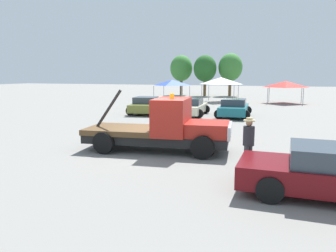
# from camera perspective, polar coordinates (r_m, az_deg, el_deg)

# --- Properties ---
(ground_plane) EXTENTS (160.00, 160.00, 0.00)m
(ground_plane) POSITION_cam_1_polar(r_m,az_deg,el_deg) (13.70, -1.98, -4.23)
(ground_plane) COLOR gray
(tow_truck) EXTENTS (6.17, 2.84, 2.51)m
(tow_truck) POSITION_cam_1_polar(r_m,az_deg,el_deg) (13.43, -0.48, -0.44)
(tow_truck) COLOR black
(tow_truck) RESTS_ON ground
(person_near_truck) EXTENTS (0.38, 0.38, 1.73)m
(person_near_truck) POSITION_cam_1_polar(r_m,az_deg,el_deg) (11.11, 13.86, -2.23)
(person_near_truck) COLOR #38383D
(person_near_truck) RESTS_ON ground
(parked_car_olive) EXTENTS (3.05, 4.95, 1.34)m
(parked_car_olive) POSITION_cam_1_polar(r_m,az_deg,el_deg) (26.59, -3.78, 3.62)
(parked_car_olive) COLOR olive
(parked_car_olive) RESTS_ON ground
(parked_car_cream) EXTENTS (2.70, 4.68, 1.34)m
(parked_car_cream) POSITION_cam_1_polar(r_m,az_deg,el_deg) (25.12, 3.94, 3.30)
(parked_car_cream) COLOR beige
(parked_car_cream) RESTS_ON ground
(parked_car_teal) EXTENTS (2.67, 4.60, 1.34)m
(parked_car_teal) POSITION_cam_1_polar(r_m,az_deg,el_deg) (24.80, 11.39, 3.07)
(parked_car_teal) COLOR #196670
(parked_car_teal) RESTS_ON ground
(canopy_tent_blue) EXTENTS (3.53, 3.53, 2.49)m
(canopy_tent_blue) POSITION_cam_1_polar(r_m,az_deg,el_deg) (40.03, 0.73, 7.57)
(canopy_tent_blue) COLOR #9E9EA3
(canopy_tent_blue) RESTS_ON ground
(canopy_tent_white) EXTENTS (3.61, 3.61, 2.79)m
(canopy_tent_white) POSITION_cam_1_polar(r_m,az_deg,el_deg) (38.01, 9.19, 7.78)
(canopy_tent_white) COLOR #9E9EA3
(canopy_tent_white) RESTS_ON ground
(canopy_tent_red) EXTENTS (3.57, 3.57, 2.42)m
(canopy_tent_red) POSITION_cam_1_polar(r_m,az_deg,el_deg) (37.96, 19.82, 6.87)
(canopy_tent_red) COLOR #9E9EA3
(canopy_tent_red) RESTS_ON ground
(tree_left) EXTENTS (3.30, 3.30, 5.89)m
(tree_left) POSITION_cam_1_polar(r_m,az_deg,el_deg) (48.25, 6.47, 9.91)
(tree_left) COLOR brown
(tree_left) RESTS_ON ground
(tree_center) EXTENTS (3.35, 3.35, 5.99)m
(tree_center) POSITION_cam_1_polar(r_m,az_deg,el_deg) (50.35, 2.33, 10.00)
(tree_center) COLOR brown
(tree_center) RESTS_ON ground
(tree_right) EXTENTS (3.43, 3.43, 6.12)m
(tree_right) POSITION_cam_1_polar(r_m,az_deg,el_deg) (48.75, 10.81, 9.99)
(tree_right) COLOR brown
(tree_right) RESTS_ON ground
(traffic_cone) EXTENTS (0.40, 0.40, 0.55)m
(traffic_cone) POSITION_cam_1_polar(r_m,az_deg,el_deg) (16.15, 14.04, -1.54)
(traffic_cone) COLOR black
(traffic_cone) RESTS_ON ground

